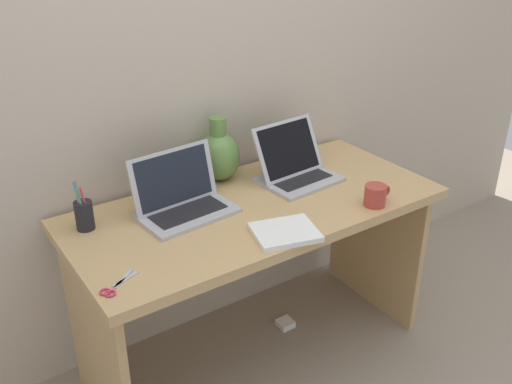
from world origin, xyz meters
TOP-DOWN VIEW (x-y plane):
  - ground_plane at (0.00, 0.00)m, footprint 6.00×6.00m
  - back_wall at (0.00, 0.37)m, footprint 4.40×0.04m
  - desk at (0.00, 0.00)m, footprint 1.44×0.66m
  - laptop_left at (-0.26, 0.11)m, footprint 0.36×0.25m
  - laptop_right at (0.26, 0.10)m, footprint 0.33×0.27m
  - green_vase at (0.00, 0.27)m, footprint 0.17×0.17m
  - notebook_stack at (-0.05, -0.25)m, footprint 0.26×0.23m
  - coffee_mug at (0.37, -0.26)m, footprint 0.12×0.08m
  - pen_cup at (-0.60, 0.18)m, footprint 0.06×0.06m
  - scissors at (-0.65, -0.21)m, footprint 0.14×0.11m
  - power_brick at (0.21, 0.07)m, footprint 0.07×0.07m

SIDE VIEW (x-z plane):
  - ground_plane at x=0.00m, z-range 0.00..0.00m
  - power_brick at x=0.21m, z-range 0.00..0.03m
  - desk at x=0.00m, z-range 0.21..0.94m
  - scissors at x=-0.65m, z-range 0.74..0.74m
  - notebook_stack at x=-0.05m, z-range 0.74..0.76m
  - coffee_mug at x=0.37m, z-range 0.74..0.82m
  - pen_cup at x=-0.60m, z-range 0.70..0.89m
  - laptop_right at x=0.26m, z-range 0.68..0.91m
  - laptop_left at x=-0.26m, z-range 0.68..0.91m
  - green_vase at x=0.00m, z-range 0.71..0.98m
  - back_wall at x=0.00m, z-range 0.00..2.40m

